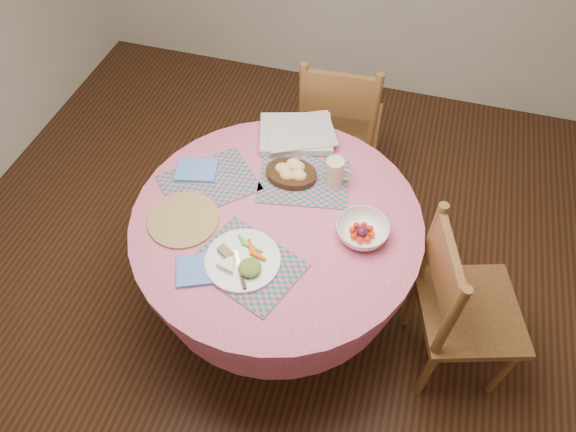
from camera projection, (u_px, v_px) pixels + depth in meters
name	position (u px, v px, depth m)	size (l,w,h in m)	color
ground	(279.00, 304.00, 2.75)	(4.00, 4.00, 0.00)	#331C0F
room_envelope	(270.00, 0.00, 1.41)	(4.01, 4.01, 2.71)	silver
dining_table	(277.00, 244.00, 2.31)	(1.24, 1.24, 0.75)	#D6638D
chair_right	(459.00, 306.00, 2.18)	(0.54, 0.55, 0.96)	brown
chair_back	(339.00, 124.00, 2.88)	(0.48, 0.46, 0.97)	brown
placemat_front	(248.00, 264.00, 2.01)	(0.40, 0.30, 0.01)	#126A55
placemat_left	(209.00, 183.00, 2.28)	(0.40, 0.30, 0.01)	#126A55
placemat_back	(304.00, 181.00, 2.29)	(0.40, 0.30, 0.01)	#126A55
wicker_trivet	(183.00, 220.00, 2.15)	(0.30, 0.30, 0.01)	olive
napkin_near	(200.00, 270.00, 1.99)	(0.18, 0.14, 0.01)	#517CD2
napkin_far	(197.00, 170.00, 2.31)	(0.18, 0.14, 0.01)	#517CD2
dinner_plate	(244.00, 260.00, 2.00)	(0.30, 0.30, 0.05)	white
bread_bowl	(291.00, 172.00, 2.28)	(0.23, 0.23, 0.08)	black
latte_mug	(335.00, 172.00, 2.23)	(0.12, 0.08, 0.13)	beige
fruit_bowl	(362.00, 231.00, 2.08)	(0.26, 0.26, 0.07)	white
newspaper_stack	(297.00, 133.00, 2.45)	(0.42, 0.36, 0.04)	silver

